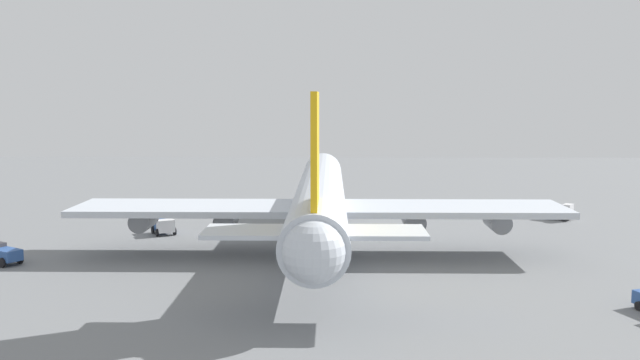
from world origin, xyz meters
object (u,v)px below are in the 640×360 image
(cargo_loader, at_px, (164,225))
(cargo_airplane, at_px, (320,199))
(safety_cone_nose, at_px, (316,208))
(baggage_tug, at_px, (2,253))
(maintenance_van, at_px, (560,212))

(cargo_loader, bearing_deg, cargo_airplane, -113.09)
(cargo_airplane, height_order, safety_cone_nose, cargo_airplane)
(baggage_tug, xyz_separation_m, maintenance_van, (27.59, -68.04, 0.07))
(cargo_airplane, height_order, cargo_loader, cargo_airplane)
(cargo_airplane, height_order, maintenance_van, cargo_airplane)
(safety_cone_nose, bearing_deg, baggage_tug, 137.62)
(cargo_airplane, relative_size, maintenance_van, 15.18)
(maintenance_van, bearing_deg, cargo_loader, 101.95)
(cargo_loader, distance_m, maintenance_van, 55.89)
(cargo_airplane, distance_m, baggage_tug, 34.85)
(cargo_airplane, bearing_deg, baggage_tug, 102.28)
(baggage_tug, height_order, safety_cone_nose, baggage_tug)
(cargo_airplane, height_order, baggage_tug, cargo_airplane)
(cargo_airplane, relative_size, safety_cone_nose, 110.45)
(cargo_loader, height_order, maintenance_van, maintenance_van)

